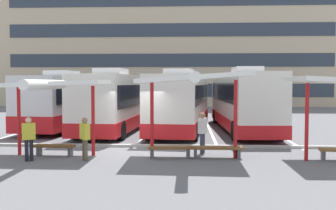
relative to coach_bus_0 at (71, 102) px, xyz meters
name	(u,v)px	position (x,y,z in m)	size (l,w,h in m)	color
ground_plane	(133,150)	(5.28, -8.61, -1.66)	(160.00, 160.00, 0.00)	slate
terminal_building	(171,23)	(5.31, 28.11, 9.24)	(42.70, 10.59, 24.55)	#C6B293
coach_bus_0	(71,102)	(0.00, 0.00, 0.00)	(3.44, 11.83, 3.62)	silver
coach_bus_1	(117,102)	(3.40, -2.06, 0.06)	(3.31, 11.02, 3.69)	silver
coach_bus_2	(182,102)	(7.25, -1.27, 0.05)	(3.74, 12.59, 3.67)	silver
coach_bus_3	(242,101)	(10.89, -1.27, 0.12)	(2.98, 12.27, 3.79)	silver
lane_stripe_0	(32,129)	(-2.10, -1.44, -1.66)	(0.16, 14.00, 0.01)	white
lane_stripe_1	(90,130)	(1.59, -1.44, -1.66)	(0.16, 14.00, 0.01)	white
lane_stripe_2	(150,130)	(5.28, -1.44, -1.66)	(0.16, 14.00, 0.01)	white
lane_stripe_3	(210,130)	(8.96, -1.44, -1.66)	(0.16, 14.00, 0.01)	white
lane_stripe_4	(272,131)	(12.65, -1.44, -1.66)	(0.16, 14.00, 0.01)	white
waiting_shelter_1	(53,86)	(2.38, -10.34, 1.11)	(4.01, 4.35, 3.00)	red
bench_2	(55,148)	(2.38, -10.27, -1.33)	(1.58, 0.47, 0.45)	brown
waiting_shelter_2	(194,79)	(7.85, -10.64, 1.35)	(4.21, 5.06, 3.31)	red
bench_3	(170,149)	(6.95, -10.46, -1.33)	(1.73, 0.60, 0.45)	brown
bench_4	(217,149)	(8.75, -10.41, -1.32)	(1.95, 0.43, 0.45)	brown
platform_kerb	(135,146)	(5.28, -7.94, -1.60)	(44.00, 0.24, 0.12)	#ADADA8
waiting_passenger_0	(29,136)	(1.79, -11.36, -0.73)	(0.52, 0.41, 1.63)	black
waiting_passenger_1	(85,136)	(3.82, -11.14, -0.75)	(0.46, 0.50, 1.60)	brown
waiting_passenger_2	(202,130)	(8.23, -9.40, -0.69)	(0.40, 0.53, 1.68)	#33384C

